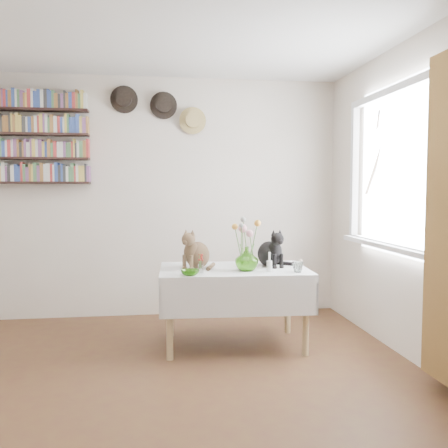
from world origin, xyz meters
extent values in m
cube|color=brown|center=(0.00, 0.00, -0.02)|extent=(4.04, 4.54, 0.04)
cube|color=silver|center=(0.00, 2.27, 1.25)|extent=(4.04, 0.04, 2.54)
cube|color=silver|center=(0.00, -2.27, 1.25)|extent=(4.04, 0.04, 2.54)
cube|color=white|center=(1.97, 0.80, 1.50)|extent=(0.01, 1.40, 1.20)
cube|color=white|center=(1.97, 0.80, 2.13)|extent=(0.06, 1.52, 0.06)
cube|color=white|center=(1.97, 0.80, 0.87)|extent=(0.06, 1.52, 0.06)
cube|color=white|center=(1.97, 0.07, 1.50)|extent=(0.06, 0.06, 1.20)
cube|color=white|center=(1.97, 1.53, 1.50)|extent=(0.06, 0.06, 1.20)
cube|color=white|center=(1.94, 0.80, 0.87)|extent=(0.12, 1.50, 0.04)
cube|color=white|center=(0.71, 1.09, 0.64)|extent=(1.28, 0.86, 0.05)
cylinder|color=tan|center=(0.15, 0.79, 0.31)|extent=(0.05, 0.05, 0.61)
cylinder|color=tan|center=(1.23, 0.74, 0.31)|extent=(0.05, 0.05, 0.61)
cylinder|color=tan|center=(0.18, 1.43, 0.31)|extent=(0.05, 0.05, 0.61)
cylinder|color=tan|center=(1.26, 1.38, 0.31)|extent=(0.05, 0.05, 0.61)
imported|color=#7DD242|center=(0.79, 0.94, 0.77)|extent=(0.25, 0.25, 0.20)
imported|color=#7DD242|center=(0.31, 0.79, 0.69)|extent=(0.18, 0.18, 0.05)
imported|color=white|center=(1.18, 0.81, 0.71)|extent=(0.12, 0.12, 0.09)
cylinder|color=white|center=(0.96, 0.87, 0.71)|extent=(0.04, 0.04, 0.09)
cylinder|color=white|center=(0.96, 0.87, 0.79)|extent=(0.02, 0.02, 0.07)
cylinder|color=white|center=(0.40, 0.90, 0.70)|extent=(0.04, 0.04, 0.07)
cone|color=white|center=(1.24, 0.91, 0.70)|extent=(0.05, 0.05, 0.07)
sphere|color=beige|center=(1.24, 0.91, 0.74)|extent=(0.03, 0.03, 0.03)
cylinder|color=#4C7233|center=(0.76, 0.95, 0.87)|extent=(0.01, 0.01, 0.30)
sphere|color=pink|center=(0.76, 0.95, 1.02)|extent=(0.07, 0.07, 0.07)
cylinder|color=#4C7233|center=(0.83, 0.92, 0.85)|extent=(0.01, 0.01, 0.26)
sphere|color=pink|center=(0.83, 0.92, 0.98)|extent=(0.06, 0.06, 0.06)
cylinder|color=#4C7233|center=(0.85, 0.97, 0.89)|extent=(0.01, 0.01, 0.34)
sphere|color=gold|center=(0.85, 0.97, 1.06)|extent=(0.06, 0.06, 0.06)
cylinder|color=#4C7233|center=(0.73, 0.98, 0.87)|extent=(0.01, 0.01, 0.31)
sphere|color=gold|center=(0.73, 0.98, 1.03)|extent=(0.05, 0.05, 0.05)
cylinder|color=#4C7233|center=(0.79, 0.99, 0.90)|extent=(0.01, 0.01, 0.37)
sphere|color=#999E93|center=(0.79, 0.99, 1.09)|extent=(0.04, 0.04, 0.04)
cylinder|color=#4C7233|center=(0.74, 0.91, 0.88)|extent=(0.01, 0.01, 0.33)
sphere|color=#999E93|center=(0.74, 0.91, 1.05)|extent=(0.04, 0.04, 0.04)
cube|color=black|center=(-1.10, 2.16, 1.40)|extent=(1.00, 0.16, 0.02)
cube|color=black|center=(-1.10, 2.16, 1.64)|extent=(1.00, 0.16, 0.02)
cube|color=black|center=(-1.10, 2.16, 1.88)|extent=(1.00, 0.16, 0.02)
cube|color=black|center=(-1.10, 2.16, 2.12)|extent=(1.00, 0.16, 0.02)
cylinder|color=black|center=(-0.25, 2.21, 2.25)|extent=(0.28, 0.02, 0.28)
cylinder|color=black|center=(-0.25, 2.17, 2.25)|extent=(0.16, 0.08, 0.16)
cylinder|color=black|center=(0.15, 2.21, 2.20)|extent=(0.28, 0.02, 0.28)
cylinder|color=black|center=(0.15, 2.17, 2.20)|extent=(0.16, 0.08, 0.16)
cylinder|color=tan|center=(0.45, 2.21, 2.05)|extent=(0.28, 0.02, 0.28)
cylinder|color=tan|center=(0.45, 2.17, 2.05)|extent=(0.16, 0.08, 0.16)
camera|label=1|loc=(0.02, -3.05, 1.34)|focal=40.00mm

